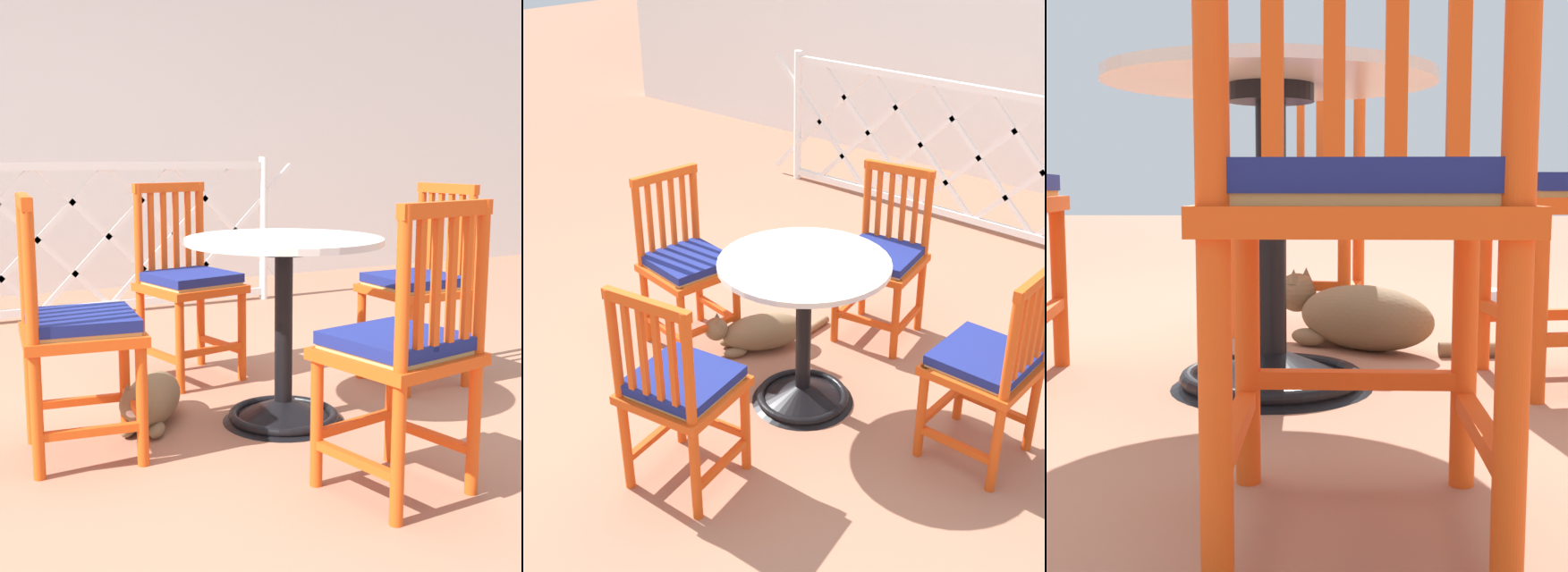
% 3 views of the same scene
% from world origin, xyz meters
% --- Properties ---
extents(ground_plane, '(24.00, 24.00, 0.00)m').
position_xyz_m(ground_plane, '(0.00, 0.00, 0.00)').
color(ground_plane, '#A36B51').
extents(cafe_table, '(0.76, 0.76, 0.73)m').
position_xyz_m(cafe_table, '(0.13, 0.00, 0.28)').
color(cafe_table, black).
rests_on(cafe_table, ground_plane).
extents(orange_chair_near_fence, '(0.45, 0.45, 0.91)m').
position_xyz_m(orange_chair_near_fence, '(-0.67, 0.03, 0.45)').
color(orange_chair_near_fence, '#E04C14').
rests_on(orange_chair_near_fence, ground_plane).
extents(orange_chair_at_corner, '(0.40, 0.40, 0.91)m').
position_xyz_m(orange_chair_at_corner, '(0.95, 0.19, 0.45)').
color(orange_chair_at_corner, '#E04C14').
rests_on(orange_chair_at_corner, ground_plane).
extents(tabby_cat, '(0.41, 0.70, 0.23)m').
position_xyz_m(tabby_cat, '(-0.35, 0.20, 0.10)').
color(tabby_cat, brown).
rests_on(tabby_cat, ground_plane).
extents(pet_water_bowl, '(0.17, 0.17, 0.05)m').
position_xyz_m(pet_water_bowl, '(-1.37, 0.75, 0.03)').
color(pet_water_bowl, silver).
rests_on(pet_water_bowl, ground_plane).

